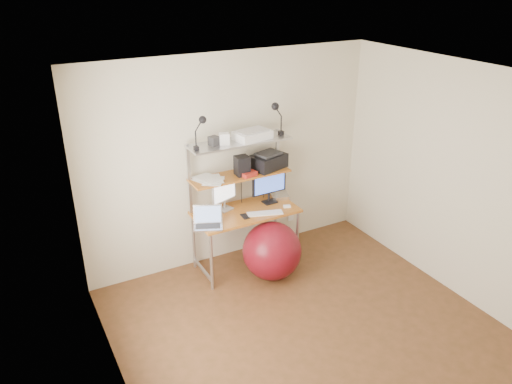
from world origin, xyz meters
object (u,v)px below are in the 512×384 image
laptop (208,222)px  printer (268,161)px  monitor_silver (224,192)px  monitor_black (269,185)px  exercise_ball (272,251)px

laptop → printer: printer is taller
monitor_silver → laptop: size_ratio=1.04×
monitor_black → exercise_ball: monitor_black is taller
monitor_black → laptop: bearing=-169.1°
laptop → exercise_ball: bearing=5.7°
monitor_black → printer: (0.02, 0.06, 0.28)m
laptop → printer: size_ratio=0.83×
monitor_silver → monitor_black: 0.56m
monitor_silver → printer: bearing=-20.6°
monitor_black → exercise_ball: size_ratio=0.67×
monitor_black → printer: size_ratio=0.97×
monitor_black → laptop: 0.92m
monitor_silver → printer: 0.64m
monitor_silver → laptop: (-0.33, -0.28, -0.17)m
laptop → monitor_black: bearing=36.9°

